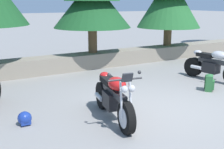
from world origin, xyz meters
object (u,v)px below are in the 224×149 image
object	(u,v)px
rider_backpack	(209,82)
rider_helmet	(25,119)
motorcycle_red_centre	(114,98)
motorcycle_silver_far_right	(213,65)

from	to	relation	value
rider_backpack	rider_helmet	world-z (taller)	rider_backpack
motorcycle_red_centre	motorcycle_silver_far_right	world-z (taller)	same
motorcycle_silver_far_right	rider_helmet	bearing A→B (deg)	-175.28
motorcycle_red_centre	motorcycle_silver_far_right	distance (m)	4.42
rider_helmet	motorcycle_silver_far_right	bearing A→B (deg)	4.72
motorcycle_silver_far_right	rider_backpack	xyz separation A→B (m)	(-0.93, -0.71, -0.24)
motorcycle_silver_far_right	rider_backpack	distance (m)	1.20
motorcycle_silver_far_right	rider_helmet	world-z (taller)	motorcycle_silver_far_right
motorcycle_red_centre	rider_backpack	xyz separation A→B (m)	(3.33, 0.44, -0.24)
rider_helmet	motorcycle_red_centre	bearing A→B (deg)	-21.33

